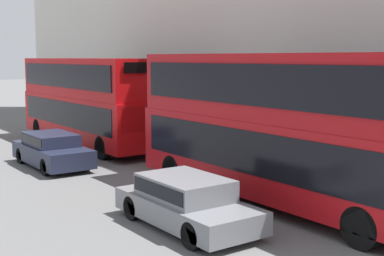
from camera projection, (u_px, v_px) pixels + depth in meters
The scene contains 4 objects.
bus_leading at pixel (279, 122), 15.35m from camera, with size 2.59×10.79×4.37m.
bus_second_in_queue at pixel (88, 98), 25.87m from camera, with size 2.59×10.88×4.22m.
car_dark_sedan at pixel (186, 200), 13.47m from camera, with size 1.84×4.26×1.28m.
car_hatchback at pixel (52, 149), 20.90m from camera, with size 1.78×4.35×1.32m.
Camera 1 is at (-9.29, -4.95, 4.26)m, focal length 50.00 mm.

